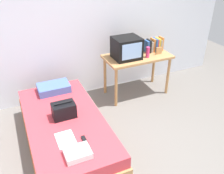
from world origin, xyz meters
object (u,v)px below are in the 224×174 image
magazine (66,139)px  remote_dark (85,140)px  picture_frame (159,51)px  book_row (154,45)px  bed (66,131)px  tv (127,48)px  pillow (54,88)px  desk (137,61)px  handbag (64,110)px  water_bottle (148,52)px  folded_towel (78,153)px

magazine → remote_dark: bearing=-31.2°
picture_frame → magazine: size_ratio=0.43×
book_row → magazine: bearing=-147.3°
bed → book_row: size_ratio=6.13×
tv → remote_dark: tv is taller
picture_frame → pillow: 1.91m
desk → magazine: bearing=-143.2°
bed → picture_frame: bearing=20.6°
tv → magazine: 1.91m
remote_dark → book_row: bearing=37.9°
book_row → handbag: bearing=-156.1°
bed → picture_frame: 2.13m
desk → remote_dark: (-1.43, -1.33, -0.21)m
picture_frame → handbag: 2.04m
tv → picture_frame: 0.62m
handbag → desk: bearing=26.9°
desk → tv: size_ratio=2.64×
bed → picture_frame: size_ratio=16.05×
tv → water_bottle: (0.35, -0.12, -0.09)m
magazine → folded_towel: (0.06, -0.30, 0.03)m
desk → handbag: (-1.53, -0.77, -0.12)m
book_row → folded_towel: bearing=-140.7°
book_row → folded_towel: 2.54m
water_bottle → folded_towel: bearing=-140.6°
magazine → folded_towel: bearing=-79.6°
tv → picture_frame: size_ratio=3.53×
water_bottle → remote_dark: 2.00m
bed → remote_dark: (0.11, -0.52, 0.23)m
bed → desk: size_ratio=1.72×
book_row → remote_dark: 2.32m
bed → tv: size_ratio=4.55×
handbag → remote_dark: (0.09, -0.56, -0.09)m
book_row → folded_towel: book_row is taller
tv → magazine: size_ratio=1.52×
folded_towel → remote_dark: bearing=53.1°
tv → handbag: tv is taller
folded_towel → pillow: bearing=87.5°
water_bottle → folded_towel: size_ratio=0.65×
pillow → folded_towel: bearing=-92.5°
tv → handbag: (-1.30, -0.76, -0.40)m
tv → book_row: tv is taller
bed → book_row: bearing=24.7°
tv → handbag: bearing=-149.7°
book_row → handbag: (-1.89, -0.84, -0.33)m
handbag → picture_frame: bearing=19.8°
pillow → handbag: 0.71m
remote_dark → folded_towel: 0.23m
remote_dark → handbag: bearing=99.4°
tv → pillow: size_ratio=0.91×
picture_frame → tv: bearing=172.9°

